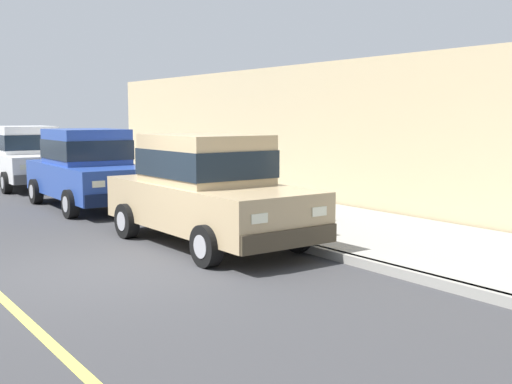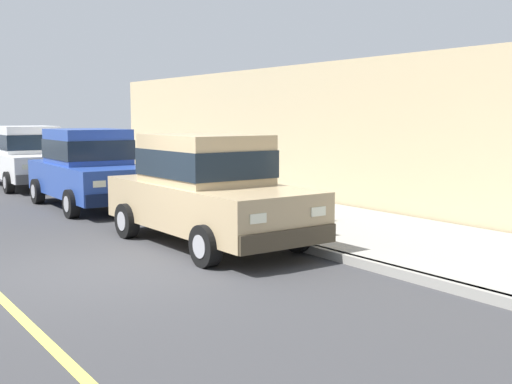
{
  "view_description": "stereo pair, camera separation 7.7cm",
  "coord_description": "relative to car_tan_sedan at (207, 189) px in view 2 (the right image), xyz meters",
  "views": [
    {
      "loc": [
        -3.42,
        -8.6,
        2.24
      ],
      "look_at": [
        3.23,
        0.77,
        0.85
      ],
      "focal_mm": 44.24,
      "sensor_mm": 36.0,
      "label": 1
    },
    {
      "loc": [
        -3.35,
        -8.64,
        2.24
      ],
      "look_at": [
        3.23,
        0.77,
        0.85
      ],
      "focal_mm": 44.24,
      "sensor_mm": 36.0,
      "label": 2
    }
  ],
  "objects": [
    {
      "name": "sidewalk",
      "position": [
        2.82,
        -0.77,
        -0.91
      ],
      "size": [
        3.6,
        64.0,
        0.14
      ],
      "primitive_type": "cube",
      "color": "#99968E",
      "rests_on": "ground"
    },
    {
      "name": "car_tan_sedan",
      "position": [
        0.0,
        0.0,
        0.0
      ],
      "size": [
        2.08,
        4.62,
        1.92
      ],
      "color": "tan",
      "rests_on": "ground"
    },
    {
      "name": "car_blue_sedan",
      "position": [
        -0.07,
        5.57,
        0.0
      ],
      "size": [
        2.11,
        4.64,
        1.92
      ],
      "color": "#28479E",
      "rests_on": "ground"
    },
    {
      "name": "building_facade",
      "position": [
        4.92,
        3.71,
        0.78
      ],
      "size": [
        0.5,
        20.0,
        3.54
      ],
      "primitive_type": "cube",
      "color": "tan",
      "rests_on": "ground"
    },
    {
      "name": "ground_plane",
      "position": [
        -2.18,
        -0.77,
        -0.98
      ],
      "size": [
        80.0,
        80.0,
        0.0
      ],
      "primitive_type": "plane",
      "color": "#38383A"
    },
    {
      "name": "curb",
      "position": [
        1.02,
        -0.77,
        -0.91
      ],
      "size": [
        0.16,
        64.0,
        0.14
      ],
      "primitive_type": "cube",
      "color": "gray",
      "rests_on": "ground"
    },
    {
      "name": "dog_tan",
      "position": [
        2.55,
        0.07,
        -0.55
      ],
      "size": [
        0.73,
        0.34,
        0.49
      ],
      "color": "tan",
      "rests_on": "sidewalk"
    },
    {
      "name": "car_white_sedan",
      "position": [
        -0.06,
        10.99,
        0.0
      ],
      "size": [
        2.15,
        4.66,
        1.92
      ],
      "color": "white",
      "rests_on": "ground"
    }
  ]
}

